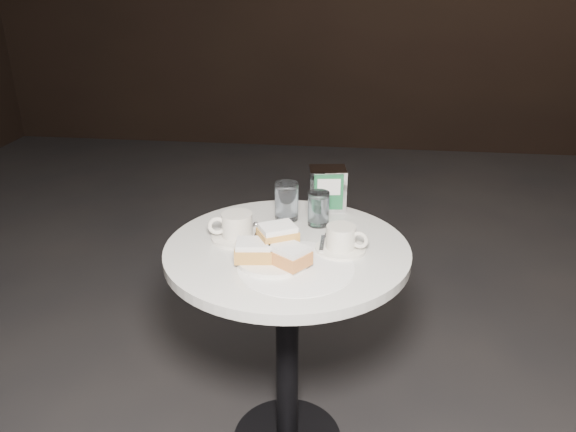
# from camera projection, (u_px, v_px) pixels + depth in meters

# --- Properties ---
(cafe_table) EXTENTS (0.70, 0.70, 0.74)m
(cafe_table) POSITION_uv_depth(u_px,v_px,m) (287.00, 305.00, 1.68)
(cafe_table) COLOR black
(cafe_table) RESTS_ON ground
(sugar_spill) EXTENTS (0.35, 0.35, 0.00)m
(sugar_spill) POSITION_uv_depth(u_px,v_px,m) (296.00, 267.00, 1.48)
(sugar_spill) COLOR white
(sugar_spill) RESTS_ON cafe_table
(beignet_plate) EXTENTS (0.23, 0.23, 0.10)m
(beignet_plate) POSITION_uv_depth(u_px,v_px,m) (273.00, 251.00, 1.49)
(beignet_plate) COLOR white
(beignet_plate) RESTS_ON cafe_table
(coffee_cup_left) EXTENTS (0.19, 0.19, 0.08)m
(coffee_cup_left) POSITION_uv_depth(u_px,v_px,m) (237.00, 228.00, 1.63)
(coffee_cup_left) COLOR silver
(coffee_cup_left) RESTS_ON cafe_table
(coffee_cup_right) EXTENTS (0.17, 0.17, 0.07)m
(coffee_cup_right) POSITION_uv_depth(u_px,v_px,m) (341.00, 240.00, 1.56)
(coffee_cup_right) COLOR white
(coffee_cup_right) RESTS_ON cafe_table
(water_glass_left) EXTENTS (0.08, 0.08, 0.12)m
(water_glass_left) POSITION_uv_depth(u_px,v_px,m) (287.00, 202.00, 1.75)
(water_glass_left) COLOR white
(water_glass_left) RESTS_ON cafe_table
(water_glass_right) EXTENTS (0.08, 0.08, 0.11)m
(water_glass_right) POSITION_uv_depth(u_px,v_px,m) (319.00, 209.00, 1.71)
(water_glass_right) COLOR silver
(water_glass_right) RESTS_ON cafe_table
(napkin_dispenser) EXTENTS (0.13, 0.11, 0.14)m
(napkin_dispenser) POSITION_uv_depth(u_px,v_px,m) (327.00, 188.00, 1.83)
(napkin_dispenser) COLOR silver
(napkin_dispenser) RESTS_ON cafe_table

